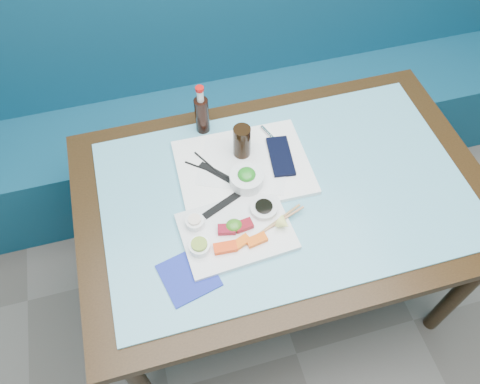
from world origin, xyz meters
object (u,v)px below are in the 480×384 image
object	(u,v)px
sashimi_plate	(236,231)
serving_tray	(243,167)
cola_glass	(242,141)
cola_bottle_body	(202,115)
dining_table	(283,205)
seaweed_bowl	(247,179)
booth_bench	(226,103)
blue_napkin	(189,275)

from	to	relation	value
sashimi_plate	serving_tray	bearing A→B (deg)	65.66
cola_glass	cola_bottle_body	xyz separation A→B (m)	(-0.10, 0.16, -0.01)
dining_table	sashimi_plate	xyz separation A→B (m)	(-0.20, -0.12, 0.10)
seaweed_bowl	cola_glass	world-z (taller)	cola_glass
booth_bench	seaweed_bowl	distance (m)	0.90
serving_tray	cola_glass	world-z (taller)	cola_glass
booth_bench	dining_table	size ratio (longest dim) A/B	2.14
cola_glass	cola_bottle_body	size ratio (longest dim) A/B	0.86
sashimi_plate	cola_bottle_body	bearing A→B (deg)	86.48
blue_napkin	serving_tray	bearing A→B (deg)	52.43
serving_tray	blue_napkin	distance (m)	0.44
sashimi_plate	blue_napkin	world-z (taller)	sashimi_plate
dining_table	sashimi_plate	world-z (taller)	sashimi_plate
cola_glass	seaweed_bowl	bearing A→B (deg)	-98.75
sashimi_plate	dining_table	bearing A→B (deg)	25.96
dining_table	serving_tray	xyz separation A→B (m)	(-0.11, 0.13, 0.10)
booth_bench	serving_tray	distance (m)	0.82
booth_bench	sashimi_plate	xyz separation A→B (m)	(-0.20, -0.95, 0.39)
sashimi_plate	blue_napkin	xyz separation A→B (m)	(-0.18, -0.10, -0.01)
booth_bench	dining_table	xyz separation A→B (m)	(0.00, -0.84, 0.29)
serving_tray	booth_bench	bearing A→B (deg)	82.45
dining_table	serving_tray	bearing A→B (deg)	131.26
sashimi_plate	cola_bottle_body	size ratio (longest dim) A/B	2.35
cola_bottle_body	booth_bench	bearing A→B (deg)	67.59
sashimi_plate	seaweed_bowl	world-z (taller)	seaweed_bowl
dining_table	sashimi_plate	size ratio (longest dim) A/B	4.11
cola_bottle_body	seaweed_bowl	bearing A→B (deg)	-74.20
sashimi_plate	cola_glass	world-z (taller)	cola_glass
seaweed_bowl	cola_glass	xyz separation A→B (m)	(0.02, 0.13, 0.04)
dining_table	sashimi_plate	distance (m)	0.25
booth_bench	serving_tray	bearing A→B (deg)	-98.86
seaweed_bowl	blue_napkin	xyz separation A→B (m)	(-0.26, -0.27, -0.04)
serving_tray	seaweed_bowl	size ratio (longest dim) A/B	3.96
booth_bench	cola_bottle_body	bearing A→B (deg)	-112.41
seaweed_bowl	cola_bottle_body	bearing A→B (deg)	105.80
booth_bench	sashimi_plate	size ratio (longest dim) A/B	8.80
dining_table	serving_tray	distance (m)	0.20
seaweed_bowl	booth_bench	bearing A→B (deg)	81.26
booth_bench	cola_glass	world-z (taller)	booth_bench
cola_glass	blue_napkin	world-z (taller)	cola_glass
dining_table	seaweed_bowl	distance (m)	0.19
seaweed_bowl	cola_glass	distance (m)	0.14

